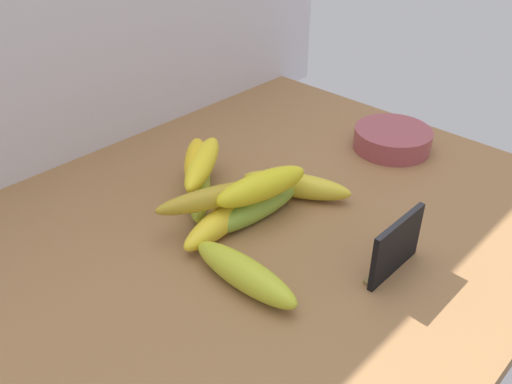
% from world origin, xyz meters
% --- Properties ---
extents(counter_top, '(1.10, 0.76, 0.03)m').
position_xyz_m(counter_top, '(0.00, 0.00, 0.01)').
color(counter_top, olive).
rests_on(counter_top, ground).
extents(chalkboard_sign, '(0.11, 0.02, 0.08)m').
position_xyz_m(chalkboard_sign, '(0.11, -0.20, 0.07)').
color(chalkboard_sign, black).
rests_on(chalkboard_sign, counter_top).
extents(fruit_bowl, '(0.14, 0.14, 0.04)m').
position_xyz_m(fruit_bowl, '(0.41, -0.02, 0.05)').
color(fruit_bowl, '#9B444C').
rests_on(fruit_bowl, counter_top).
extents(banana_0, '(0.05, 0.17, 0.04)m').
position_xyz_m(banana_0, '(-0.05, -0.08, 0.05)').
color(banana_0, gold).
rests_on(banana_0, counter_top).
extents(banana_1, '(0.18, 0.06, 0.04)m').
position_xyz_m(banana_1, '(0.07, 0.01, 0.05)').
color(banana_1, '#8AB236').
rests_on(banana_1, counter_top).
extents(banana_2, '(0.11, 0.18, 0.04)m').
position_xyz_m(banana_2, '(0.16, 0.01, 0.05)').
color(banana_2, gold).
rests_on(banana_2, counter_top).
extents(banana_3, '(0.16, 0.17, 0.04)m').
position_xyz_m(banana_3, '(0.06, 0.13, 0.05)').
color(banana_3, '#9CB329').
rests_on(banana_3, counter_top).
extents(banana_4, '(0.17, 0.07, 0.04)m').
position_xyz_m(banana_4, '(0.02, 0.03, 0.05)').
color(banana_4, yellow).
rests_on(banana_4, counter_top).
extents(banana_5, '(0.16, 0.12, 0.04)m').
position_xyz_m(banana_5, '(0.07, 0.13, 0.09)').
color(banana_5, yellow).
rests_on(banana_5, banana_3).
extents(banana_6, '(0.18, 0.10, 0.03)m').
position_xyz_m(banana_6, '(0.01, 0.04, 0.09)').
color(banana_6, '#B19225').
rests_on(banana_6, banana_4).
extents(banana_7, '(0.16, 0.07, 0.04)m').
position_xyz_m(banana_7, '(0.08, 0.01, 0.09)').
color(banana_7, yellow).
rests_on(banana_7, banana_1).
extents(banana_8, '(0.13, 0.13, 0.04)m').
position_xyz_m(banana_8, '(0.06, 0.14, 0.08)').
color(banana_8, yellow).
rests_on(banana_8, banana_3).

